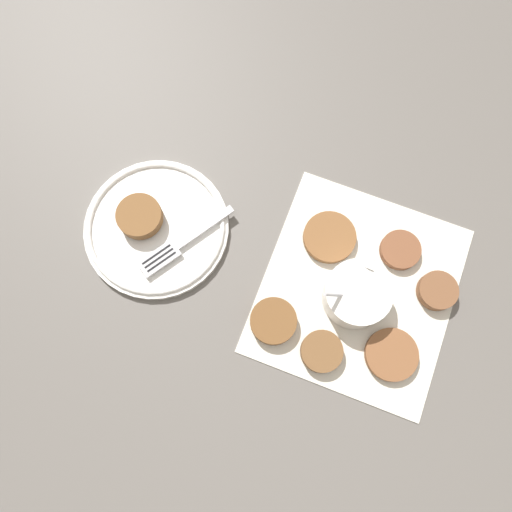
% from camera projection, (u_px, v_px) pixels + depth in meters
% --- Properties ---
extents(ground_plane, '(4.00, 4.00, 0.00)m').
position_uv_depth(ground_plane, '(367.00, 286.00, 0.76)').
color(ground_plane, '#605B56').
extents(napkin, '(0.33, 0.31, 0.00)m').
position_uv_depth(napkin, '(358.00, 290.00, 0.76)').
color(napkin, silver).
rests_on(napkin, ground_plane).
extents(sauce_bowl, '(0.11, 0.10, 0.08)m').
position_uv_depth(sauce_bowl, '(357.00, 294.00, 0.73)').
color(sauce_bowl, white).
rests_on(sauce_bowl, napkin).
extents(fritter_0, '(0.08, 0.08, 0.01)m').
position_uv_depth(fritter_0, '(329.00, 237.00, 0.77)').
color(fritter_0, brown).
rests_on(fritter_0, napkin).
extents(fritter_1, '(0.08, 0.08, 0.01)m').
position_uv_depth(fritter_1, '(391.00, 355.00, 0.73)').
color(fritter_1, brown).
rests_on(fritter_1, napkin).
extents(fritter_2, '(0.06, 0.06, 0.02)m').
position_uv_depth(fritter_2, '(437.00, 291.00, 0.75)').
color(fritter_2, brown).
rests_on(fritter_2, napkin).
extents(fritter_3, '(0.06, 0.06, 0.02)m').
position_uv_depth(fritter_3, '(322.00, 351.00, 0.73)').
color(fritter_3, brown).
rests_on(fritter_3, napkin).
extents(fritter_4, '(0.07, 0.07, 0.02)m').
position_uv_depth(fritter_4, '(273.00, 321.00, 0.74)').
color(fritter_4, brown).
rests_on(fritter_4, napkin).
extents(fritter_5, '(0.06, 0.06, 0.01)m').
position_uv_depth(fritter_5, '(400.00, 250.00, 0.77)').
color(fritter_5, brown).
rests_on(fritter_5, napkin).
extents(serving_plate, '(0.23, 0.23, 0.02)m').
position_uv_depth(serving_plate, '(156.00, 228.00, 0.78)').
color(serving_plate, white).
rests_on(serving_plate, ground_plane).
extents(fritter_on_plate, '(0.07, 0.07, 0.02)m').
position_uv_depth(fritter_on_plate, '(140.00, 216.00, 0.76)').
color(fritter_on_plate, brown).
rests_on(fritter_on_plate, serving_plate).
extents(fork, '(0.16, 0.10, 0.00)m').
position_uv_depth(fork, '(177.00, 246.00, 0.76)').
color(fork, silver).
rests_on(fork, serving_plate).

